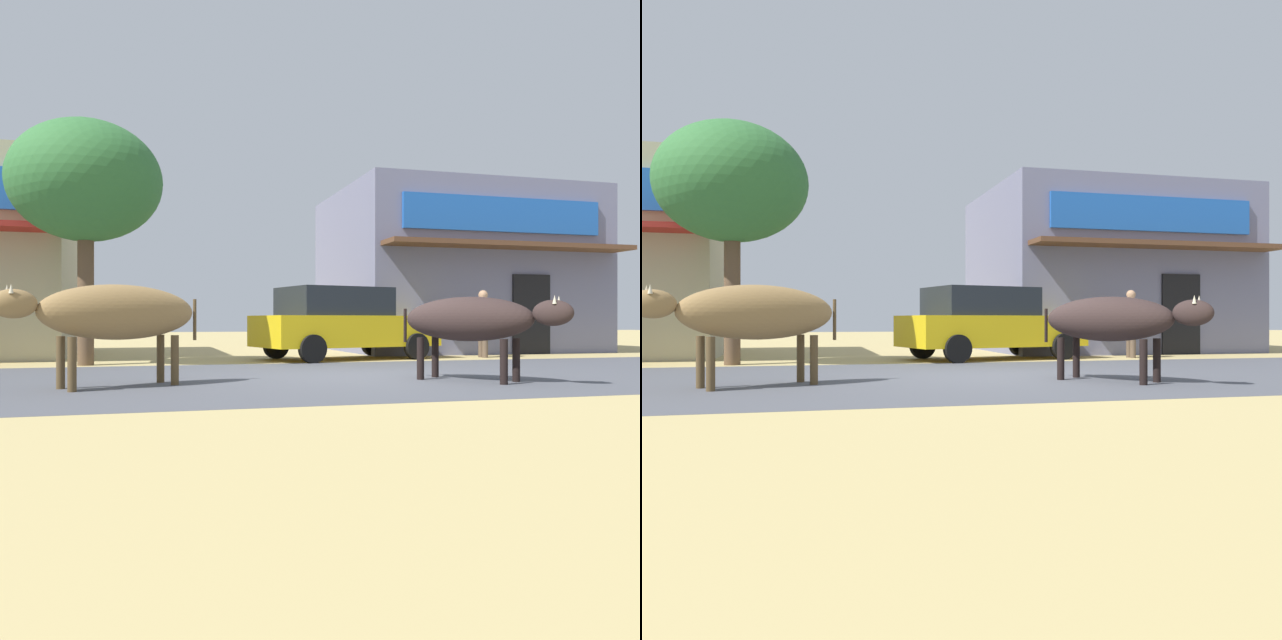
# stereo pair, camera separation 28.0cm
# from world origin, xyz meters

# --- Properties ---
(ground) EXTENTS (80.00, 80.00, 0.00)m
(ground) POSITION_xyz_m (0.00, 0.00, 0.00)
(ground) COLOR tan
(asphalt_road) EXTENTS (72.00, 6.63, 0.00)m
(asphalt_road) POSITION_xyz_m (0.00, 0.00, 0.00)
(asphalt_road) COLOR #4C4E55
(asphalt_road) RESTS_ON ground
(storefront_right_club) EXTENTS (7.08, 6.62, 4.67)m
(storefront_right_club) POSITION_xyz_m (5.72, 8.03, 2.34)
(storefront_right_club) COLOR slate
(storefront_right_club) RESTS_ON ground
(roadside_tree) EXTENTS (2.99, 2.99, 4.86)m
(roadside_tree) POSITION_xyz_m (-4.44, 3.80, 3.64)
(roadside_tree) COLOR brown
(roadside_tree) RESTS_ON ground
(parked_hatchback_car) EXTENTS (4.44, 2.72, 1.64)m
(parked_hatchback_car) POSITION_xyz_m (1.08, 4.40, 0.84)
(parked_hatchback_car) COLOR yellow
(parked_hatchback_car) RESTS_ON ground
(cow_near_brown) EXTENTS (2.64, 1.49, 1.38)m
(cow_near_brown) POSITION_xyz_m (-3.71, -0.76, 0.99)
(cow_near_brown) COLOR olive
(cow_near_brown) RESTS_ON ground
(cow_far_dark) EXTENTS (1.96, 2.28, 1.25)m
(cow_far_dark) POSITION_xyz_m (1.34, -1.21, 0.90)
(cow_far_dark) COLOR #2F2220
(cow_far_dark) RESTS_ON ground
(pedestrian_by_shop) EXTENTS (0.43, 0.61, 1.62)m
(pedestrian_by_shop) POSITION_xyz_m (4.56, 4.16, 0.95)
(pedestrian_by_shop) COLOR brown
(pedestrian_by_shop) RESTS_ON ground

